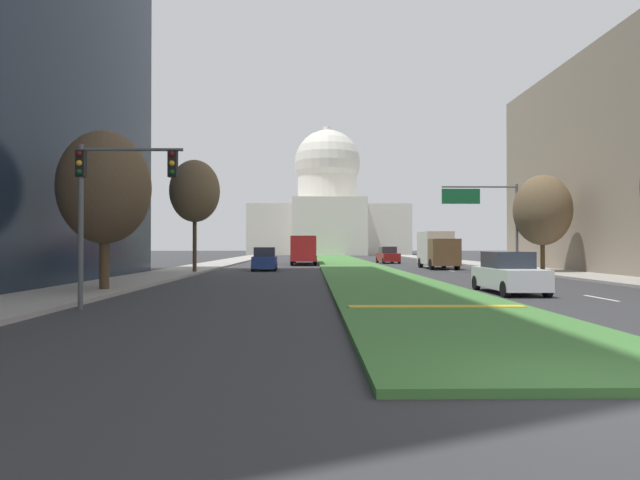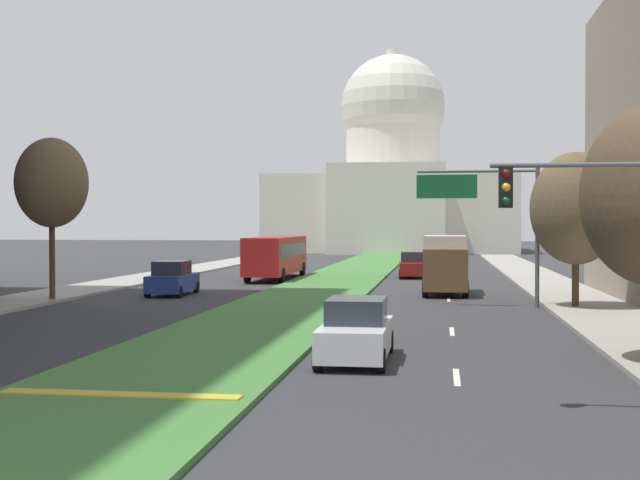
{
  "view_description": "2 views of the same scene",
  "coord_description": "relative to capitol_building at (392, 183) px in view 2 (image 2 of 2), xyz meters",
  "views": [
    {
      "loc": [
        -3.84,
        -6.94,
        2.03
      ],
      "look_at": [
        -2.67,
        57.8,
        2.66
      ],
      "focal_mm": 29.73,
      "sensor_mm": 36.0,
      "label": 1
    },
    {
      "loc": [
        6.88,
        -8.17,
        3.84
      ],
      "look_at": [
        -1.43,
        49.44,
        2.75
      ],
      "focal_mm": 47.18,
      "sensor_mm": 36.0,
      "label": 2
    }
  ],
  "objects": [
    {
      "name": "ground_plane",
      "position": [
        0.0,
        -55.76,
        -9.74
      ],
      "size": [
        260.0,
        260.0,
        0.0
      ],
      "primitive_type": "plane",
      "color": "#333335"
    },
    {
      "name": "grass_median",
      "position": [
        0.0,
        -61.41,
        -9.67
      ],
      "size": [
        5.96,
        101.63,
        0.14
      ],
      "primitive_type": "cube",
      "color": "#427A38",
      "rests_on": "ground_plane"
    },
    {
      "name": "median_curb_nose",
      "position": [
        0.0,
        -103.09,
        -9.58
      ],
      "size": [
        5.37,
        0.5,
        0.04
      ],
      "primitive_type": "cube",
      "color": "gold",
      "rests_on": "grass_median"
    },
    {
      "name": "lane_dashes_right",
      "position": [
        7.28,
        -75.01,
        -9.73
      ],
      "size": [
        0.16,
        52.12,
        0.01
      ],
      "color": "silver",
      "rests_on": "ground_plane"
    },
    {
      "name": "sidewalk_left",
      "position": [
        -13.58,
        -67.05,
        -9.66
      ],
      "size": [
        4.0,
        101.63,
        0.15
      ],
      "primitive_type": "cube",
      "color": "#9E9991",
      "rests_on": "ground_plane"
    },
    {
      "name": "sidewalk_right",
      "position": [
        13.58,
        -67.05,
        -9.66
      ],
      "size": [
        4.0,
        101.63,
        0.15
      ],
      "primitive_type": "cube",
      "color": "#9E9991",
      "rests_on": "ground_plane"
    },
    {
      "name": "capitol_building",
      "position": [
        0.0,
        0.0,
        0.0
      ],
      "size": [
        33.83,
        29.0,
        28.89
      ],
      "color": "silver",
      "rests_on": "ground_plane"
    },
    {
      "name": "traffic_light_near_right",
      "position": [
        10.23,
        -102.74,
        -5.94
      ],
      "size": [
        3.34,
        0.35,
        5.2
      ],
      "color": "#515456",
      "rests_on": "ground_plane"
    },
    {
      "name": "overhead_guide_sign",
      "position": [
        9.16,
        -80.74,
        -5.09
      ],
      "size": [
        5.64,
        0.2,
        6.5
      ],
      "color": "#515456",
      "rests_on": "ground_plane"
    },
    {
      "name": "street_tree_left_mid",
      "position": [
        -12.09,
        -81.38,
        -3.87
      ],
      "size": [
        3.54,
        3.54,
        8.1
      ],
      "color": "#4C3823",
      "rests_on": "ground_plane"
    },
    {
      "name": "street_tree_right_mid",
      "position": [
        12.89,
        -81.36,
        -5.19
      ],
      "size": [
        4.06,
        4.06,
        7.1
      ],
      "color": "#4C3823",
      "rests_on": "ground_plane"
    },
    {
      "name": "sedan_lead_stopped",
      "position": [
        4.53,
        -96.96,
        -8.92
      ],
      "size": [
        1.87,
        4.47,
        1.75
      ],
      "color": "silver",
      "rests_on": "ground_plane"
    },
    {
      "name": "sedan_midblock",
      "position": [
        -7.51,
        -76.6,
        -8.87
      ],
      "size": [
        2.09,
        4.5,
        1.86
      ],
      "color": "navy",
      "rests_on": "ground_plane"
    },
    {
      "name": "sedan_distant",
      "position": [
        4.86,
        -59.82,
        -8.87
      ],
      "size": [
        2.19,
        4.7,
        1.87
      ],
      "color": "maroon",
      "rests_on": "ground_plane"
    },
    {
      "name": "box_truck_delivery",
      "position": [
        7.11,
        -73.69,
        -8.06
      ],
      "size": [
        2.4,
        6.4,
        3.2
      ],
      "color": "brown",
      "rests_on": "ground_plane"
    },
    {
      "name": "city_bus",
      "position": [
        -4.53,
        -62.77,
        -7.97
      ],
      "size": [
        2.62,
        11.0,
        2.95
      ],
      "color": "#B21E1E",
      "rests_on": "ground_plane"
    }
  ]
}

